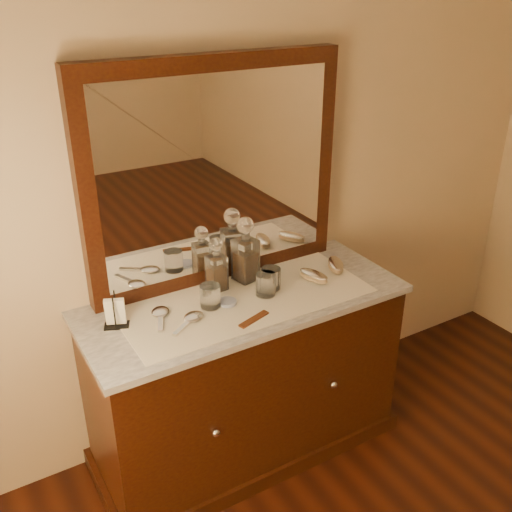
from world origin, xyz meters
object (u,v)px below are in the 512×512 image
mirror_frame (215,174)px  comb (254,319)px  decanter_right (245,256)px  brush_far (336,265)px  napkin_rack (115,313)px  pin_dish (227,302)px  dresser_cabinet (245,379)px  hand_mirror_inner (192,319)px  hand_mirror_outer (160,314)px  decanter_left (217,270)px  brush_near (314,276)px

mirror_frame → comb: (-0.06, -0.42, -0.49)m
decanter_right → brush_far: bearing=-16.9°
napkin_rack → pin_dish: bearing=-9.4°
dresser_cabinet → pin_dish: bearing=-175.9°
mirror_frame → pin_dish: (-0.09, -0.25, -0.49)m
pin_dish → decanter_right: bearing=40.4°
mirror_frame → hand_mirror_inner: 0.63m
hand_mirror_outer → decanter_left: bearing=14.9°
decanter_left → comb: bearing=-88.2°
brush_far → hand_mirror_inner: (-0.79, -0.06, -0.01)m
dresser_cabinet → decanter_right: decanter_right is taller
hand_mirror_outer → napkin_rack: bearing=173.5°
mirror_frame → napkin_rack: mirror_frame is taller
brush_far → hand_mirror_inner: 0.79m
comb → decanter_right: (0.14, 0.32, 0.12)m
decanter_left → pin_dish: bearing=-98.9°
hand_mirror_outer → hand_mirror_inner: 0.14m
mirror_frame → hand_mirror_outer: mirror_frame is taller
napkin_rack → hand_mirror_outer: napkin_rack is taller
pin_dish → brush_near: (0.44, -0.02, 0.01)m
pin_dish → decanter_left: bearing=81.1°
pin_dish → brush_near: bearing=-2.0°
mirror_frame → decanter_right: (0.09, -0.10, -0.38)m
pin_dish → hand_mirror_inner: hand_mirror_inner is taller
dresser_cabinet → brush_near: brush_near is taller
napkin_rack → brush_far: (1.06, -0.06, -0.03)m
napkin_rack → decanter_left: (0.49, 0.06, 0.04)m
pin_dish → decanter_left: size_ratio=0.31×
dresser_cabinet → decanter_right: (0.09, 0.14, 0.56)m
napkin_rack → decanter_right: decanter_right is taller
brush_near → brush_far: (0.16, 0.04, 0.00)m
decanter_left → brush_near: decanter_left is taller
brush_far → hand_mirror_outer: brush_far is taller
brush_near → brush_far: same height
decanter_right → hand_mirror_inner: bearing=-152.3°
decanter_left → dresser_cabinet: bearing=-63.5°
decanter_left → decanter_right: decanter_right is taller
napkin_rack → hand_mirror_outer: (0.18, -0.02, -0.05)m
decanter_left → brush_far: (0.58, -0.12, -0.08)m
decanter_right → hand_mirror_outer: size_ratio=1.59×
comb → hand_mirror_inner: (-0.22, 0.13, 0.00)m
brush_far → hand_mirror_outer: (-0.88, 0.04, -0.01)m
pin_dish → hand_mirror_outer: 0.29m
mirror_frame → decanter_left: 0.42m
pin_dish → brush_near: 0.44m
brush_far → decanter_right: bearing=163.1°
napkin_rack → brush_far: 1.07m
comb → napkin_rack: size_ratio=1.05×
dresser_cabinet → comb: (-0.06, -0.18, 0.45)m
pin_dish → brush_far: 0.60m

